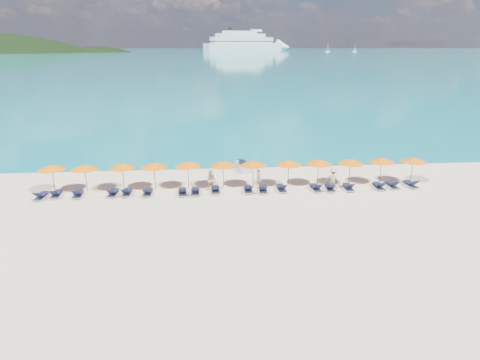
{
  "coord_description": "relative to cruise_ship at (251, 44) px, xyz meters",
  "views": [
    {
      "loc": [
        -2.32,
        -25.84,
        11.07
      ],
      "look_at": [
        0.0,
        3.0,
        1.2
      ],
      "focal_mm": 30.0,
      "sensor_mm": 36.0,
      "label": 1
    }
  ],
  "objects": [
    {
      "name": "lounger_14",
      "position": [
        -58.03,
        -618.47,
        -10.59
      ],
      "size": [
        0.75,
        1.74,
        0.66
      ],
      "rotation": [
        0.0,
        0.0,
        -0.08
      ],
      "color": "silver",
      "rests_on": "ground"
    },
    {
      "name": "beachgoer_c",
      "position": [
        -59.29,
        -618.36,
        -9.9
      ],
      "size": [
        1.3,
        1.13,
        1.85
      ],
      "primitive_type": "imported",
      "rotation": [
        0.0,
        0.0,
        2.54
      ],
      "color": "tan",
      "rests_on": "ground"
    },
    {
      "name": "beachgoer_b",
      "position": [
        -68.94,
        -617.75,
        -9.98
      ],
      "size": [
        0.89,
        0.62,
        1.68
      ],
      "primitive_type": "imported",
      "rotation": [
        0.0,
        0.0,
        -0.2
      ],
      "color": "tan",
      "rests_on": "ground"
    },
    {
      "name": "lounger_0",
      "position": [
        -81.73,
        -618.52,
        -10.59
      ],
      "size": [
        0.69,
        1.73,
        0.66
      ],
      "rotation": [
        0.0,
        0.0,
        -0.04
      ],
      "color": "silver",
      "rests_on": "ground"
    },
    {
      "name": "beachgoer_a",
      "position": [
        -65.11,
        -617.48,
        -10.03
      ],
      "size": [
        0.69,
        0.64,
        1.58
      ],
      "primitive_type": "imported",
      "rotation": [
        0.0,
        0.0,
        0.6
      ],
      "color": "tan",
      "rests_on": "ground"
    },
    {
      "name": "umbrella_0",
      "position": [
        -81.23,
        -617.06,
        -8.81
      ],
      "size": [
        2.1,
        2.1,
        2.28
      ],
      "color": "black",
      "rests_on": "ground"
    },
    {
      "name": "lounger_4",
      "position": [
        -75.43,
        -618.26,
        -10.59
      ],
      "size": [
        0.64,
        1.71,
        0.66
      ],
      "rotation": [
        0.0,
        0.0,
        -0.01
      ],
      "color": "silver",
      "rests_on": "ground"
    },
    {
      "name": "umbrella_4",
      "position": [
        -70.76,
        -617.0,
        -8.81
      ],
      "size": [
        2.1,
        2.1,
        2.28
      ],
      "color": "black",
      "rests_on": "ground"
    },
    {
      "name": "lounger_15",
      "position": [
        -55.51,
        -618.41,
        -10.59
      ],
      "size": [
        0.69,
        1.72,
        0.66
      ],
      "rotation": [
        0.0,
        0.0,
        -0.04
      ],
      "color": "silver",
      "rests_on": "ground"
    },
    {
      "name": "umbrella_10",
      "position": [
        -54.88,
        -617.07,
        -8.81
      ],
      "size": [
        2.1,
        2.1,
        2.28
      ],
      "color": "black",
      "rests_on": "ground"
    },
    {
      "name": "sailboat_far",
      "position": [
        144.04,
        -58.08,
        -9.78
      ],
      "size": [
        5.54,
        1.85,
        10.15
      ],
      "color": "white",
      "rests_on": "ground"
    },
    {
      "name": "umbrella_7",
      "position": [
        -62.67,
        -617.21,
        -8.81
      ],
      "size": [
        2.1,
        2.1,
        2.28
      ],
      "color": "black",
      "rests_on": "ground"
    },
    {
      "name": "lounger_1",
      "position": [
        -80.73,
        -618.21,
        -10.59
      ],
      "size": [
        0.74,
        1.74,
        0.66
      ],
      "rotation": [
        0.0,
        0.0,
        0.07
      ],
      "color": "silver",
      "rests_on": "ground"
    },
    {
      "name": "umbrella_6",
      "position": [
        -65.53,
        -617.11,
        -8.81
      ],
      "size": [
        2.1,
        2.1,
        2.28
      ],
      "color": "black",
      "rests_on": "ground"
    },
    {
      "name": "cruise_ship",
      "position": [
        0.0,
        0.0,
        0.0
      ],
      "size": [
        145.85,
        83.43,
        41.59
      ],
      "rotation": [
        0.0,
        0.0,
        0.43
      ],
      "color": "white",
      "rests_on": "ground"
    },
    {
      "name": "lounger_7",
      "position": [
        -70.19,
        -618.46,
        -10.59
      ],
      "size": [
        0.62,
        1.7,
        0.66
      ],
      "rotation": [
        0.0,
        0.0,
        0.0
      ],
      "color": "silver",
      "rests_on": "ground"
    },
    {
      "name": "lounger_8",
      "position": [
        -68.62,
        -618.2,
        -10.59
      ],
      "size": [
        0.65,
        1.71,
        0.66
      ],
      "rotation": [
        0.0,
        0.0,
        0.02
      ],
      "color": "silver",
      "rests_on": "ground"
    },
    {
      "name": "lounger_2",
      "position": [
        -79.09,
        -618.31,
        -10.59
      ],
      "size": [
        0.79,
        1.76,
        0.66
      ],
      "rotation": [
        0.0,
        0.0,
        0.1
      ],
      "color": "silver",
      "rests_on": "ground"
    },
    {
      "name": "ground",
      "position": [
        -66.74,
        -621.89,
        -10.82
      ],
      "size": [
        1400.0,
        1400.0,
        0.0
      ],
      "primitive_type": "plane",
      "color": "beige"
    },
    {
      "name": "headland_small",
      "position": [
        -216.74,
        -61.89,
        -45.82
      ],
      "size": [
        162.0,
        126.0,
        85.5
      ],
      "color": "black",
      "rests_on": "ground"
    },
    {
      "name": "lounger_6",
      "position": [
        -71.18,
        -618.48,
        -10.59
      ],
      "size": [
        0.77,
        1.75,
        0.66
      ],
      "rotation": [
        0.0,
        0.0,
        0.09
      ],
      "color": "silver",
      "rests_on": "ground"
    },
    {
      "name": "lounger_10",
      "position": [
        -64.9,
        -618.41,
        -10.59
      ],
      "size": [
        0.76,
        1.75,
        0.66
      ],
      "rotation": [
        0.0,
        0.0,
        -0.08
      ],
      "color": "silver",
      "rests_on": "ground"
    },
    {
      "name": "jetski",
      "position": [
        -66.01,
        -612.6,
        -10.46
      ],
      "size": [
        1.36,
        2.61,
        0.88
      ],
      "rotation": [
        0.0,
        0.0,
        0.18
      ],
      "color": "#B2B1C9",
      "rests_on": "ground"
    },
    {
      "name": "umbrella_1",
      "position": [
        -78.71,
        -617.15,
        -8.81
      ],
      "size": [
        2.1,
        2.1,
        2.28
      ],
      "color": "black",
      "rests_on": "ground"
    },
    {
      "name": "lounger_9",
      "position": [
        -66.05,
        -618.31,
        -10.59
      ],
      "size": [
        0.62,
        1.7,
        0.66
      ],
      "rotation": [
        0.0,
        0.0,
        0.0
      ],
      "color": "silver",
      "rests_on": "ground"
    },
    {
      "name": "sea",
      "position": [
        -66.74,
        38.11,
        -10.82
      ],
      "size": [
        1600.0,
        1300.0,
        0.01
      ],
      "primitive_type": "cube",
      "color": "#1FA9B2",
      "rests_on": "ground"
    },
    {
      "name": "lounger_5",
      "position": [
        -73.84,
        -618.35,
        -10.59
      ],
      "size": [
        0.66,
        1.72,
        0.66
      ],
      "rotation": [
        0.0,
        0.0,
        -0.03
      ],
      "color": "silver",
      "rests_on": "ground"
    },
    {
      "name": "lounger_16",
      "position": [
        -54.32,
        -618.24,
        -10.59
      ],
      "size": [
        0.67,
        1.72,
        0.66
      ],
      "rotation": [
        0.0,
        0.0,
        0.03
      ],
      "color": "silver",
      "rests_on": "ground"
    },
    {
      "name": "lounger_13",
      "position": [
        -59.53,
        -618.47,
        -10.59
      ],
      "size": [
        0.76,
        1.75,
        0.66
      ],
      "rotation": [
        0.0,
        0.0,
        -0.09
      ],
      "color": "silver",
      "rests_on": "ground"
    },
    {
      "name": "lounger_3",
      "position": [
        -76.48,
        -618.31,
        -10.59
      ],
      "size": [
        0.7,
        1.73,
        0.66
      ],
      "rotation": [
        0.0,
        0.0,
        -0.05
      ],
      "color": "silver",
      "rests_on": "ground"
    },
    {
      "name": "umbrella_11",
      "position": [
        -52.24,
        -617.18,
        -8.81
      ],
      "size": [
        2.1,
        2.1,
        2.28
      ],
      "color": "black",
      "rests_on": "ground"
    },
    {
      "name": "sailboat_near",
      "position": [
        101.84,
        -66.14,
        -9.69
      ],
      "size": [
        6.0,
        2.0,
        11.0
      ],
      "color": "white",
      "rests_on": "ground"
    },
    {
      "name": "umbrella_8",
      "position": [
        -60.2,
        -617.17,
        -8.81
      ],
      "size": [
        2.1,
        2.1,
        2.28
      ],
      "color": "black",
      "rests_on": "ground"
    },
    {
      "name": "lounger_17",
      "position": [
        -52.73,
        -618.19,
        -10.59
      ],
      "size": [
        0.77,
        1.75,
        0.66
      ],
      "rotation": [
        0.0,
        0.0,
        0.09
      ],
      "color": "silver",
      "rests_on": "ground"
    },
    {
      "name": "umbrella_9",
      "position": [
        -57.59,
        -617.26,
        -8.81
      ],
      "size": [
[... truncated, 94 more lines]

